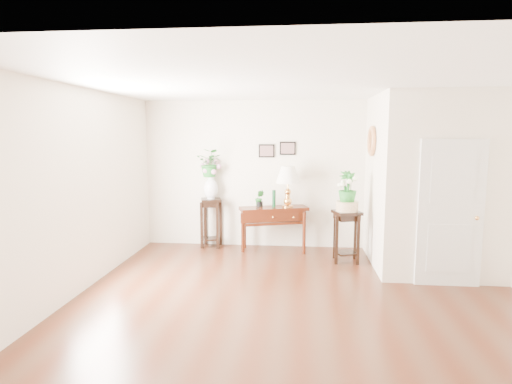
# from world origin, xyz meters

# --- Properties ---
(floor) EXTENTS (6.00, 5.50, 0.02)m
(floor) POSITION_xyz_m (0.00, 0.00, 0.00)
(floor) COLOR #431C0E
(floor) RESTS_ON ground
(ceiling) EXTENTS (6.00, 5.50, 0.02)m
(ceiling) POSITION_xyz_m (0.00, 0.00, 2.80)
(ceiling) COLOR white
(ceiling) RESTS_ON ground
(wall_back) EXTENTS (6.00, 0.02, 2.80)m
(wall_back) POSITION_xyz_m (0.00, 2.75, 1.40)
(wall_back) COLOR silver
(wall_back) RESTS_ON ground
(wall_front) EXTENTS (6.00, 0.02, 2.80)m
(wall_front) POSITION_xyz_m (0.00, -2.75, 1.40)
(wall_front) COLOR silver
(wall_front) RESTS_ON ground
(wall_left) EXTENTS (0.02, 5.50, 2.80)m
(wall_left) POSITION_xyz_m (-3.00, 0.00, 1.40)
(wall_left) COLOR silver
(wall_left) RESTS_ON ground
(partition) EXTENTS (1.80, 1.95, 2.80)m
(partition) POSITION_xyz_m (2.10, 1.77, 1.40)
(partition) COLOR silver
(partition) RESTS_ON floor
(door) EXTENTS (0.90, 0.05, 2.10)m
(door) POSITION_xyz_m (2.10, 0.78, 1.05)
(door) COLOR silver
(door) RESTS_ON floor
(art_print_left) EXTENTS (0.30, 0.02, 0.25)m
(art_print_left) POSITION_xyz_m (-0.65, 2.73, 1.85)
(art_print_left) COLOR black
(art_print_left) RESTS_ON wall_back
(art_print_right) EXTENTS (0.30, 0.02, 0.25)m
(art_print_right) POSITION_xyz_m (-0.25, 2.73, 1.90)
(art_print_right) COLOR black
(art_print_right) RESTS_ON wall_back
(wall_ornament) EXTENTS (0.07, 0.51, 0.51)m
(wall_ornament) POSITION_xyz_m (1.16, 1.90, 2.05)
(wall_ornament) COLOR #D98E50
(wall_ornament) RESTS_ON partition
(console_table) EXTENTS (1.31, 0.78, 0.83)m
(console_table) POSITION_xyz_m (-0.49, 2.37, 0.41)
(console_table) COLOR #351807
(console_table) RESTS_ON floor
(table_lamp) EXTENTS (0.48, 0.48, 0.77)m
(table_lamp) POSITION_xyz_m (-0.23, 2.37, 1.18)
(table_lamp) COLOR gold
(table_lamp) RESTS_ON console_table
(green_vase) EXTENTS (0.08, 0.08, 0.32)m
(green_vase) POSITION_xyz_m (-0.49, 2.37, 1.00)
(green_vase) COLOR #0C3719
(green_vase) RESTS_ON console_table
(potted_plant) EXTENTS (0.17, 0.14, 0.30)m
(potted_plant) POSITION_xyz_m (-0.75, 2.37, 0.98)
(potted_plant) COLOR #206F24
(potted_plant) RESTS_ON console_table
(plant_stand_a) EXTENTS (0.45, 0.45, 0.94)m
(plant_stand_a) POSITION_xyz_m (-1.70, 2.57, 0.47)
(plant_stand_a) COLOR black
(plant_stand_a) RESTS_ON floor
(porcelain_vase) EXTENTS (0.29, 0.29, 0.47)m
(porcelain_vase) POSITION_xyz_m (-1.70, 2.57, 1.16)
(porcelain_vase) COLOR silver
(porcelain_vase) RESTS_ON plant_stand_a
(lily_arrangement) EXTENTS (0.57, 0.52, 0.54)m
(lily_arrangement) POSITION_xyz_m (-1.70, 2.57, 1.61)
(lily_arrangement) COLOR #206F24
(lily_arrangement) RESTS_ON porcelain_vase
(plant_stand_b) EXTENTS (0.52, 0.52, 0.88)m
(plant_stand_b) POSITION_xyz_m (0.78, 1.82, 0.44)
(plant_stand_b) COLOR black
(plant_stand_b) RESTS_ON floor
(ceramic_bowl) EXTENTS (0.49, 0.49, 0.17)m
(ceramic_bowl) POSITION_xyz_m (0.78, 1.82, 0.96)
(ceramic_bowl) COLOR beige
(ceramic_bowl) RESTS_ON plant_stand_b
(narcissus) EXTENTS (0.39, 0.39, 0.56)m
(narcissus) POSITION_xyz_m (0.78, 1.82, 1.28)
(narcissus) COLOR #206F24
(narcissus) RESTS_ON ceramic_bowl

